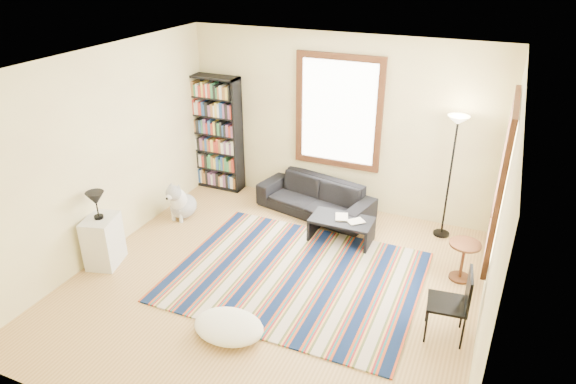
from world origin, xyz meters
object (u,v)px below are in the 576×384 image
at_px(dog, 183,199).
at_px(floor_cushion, 229,326).
at_px(sofa, 315,197).
at_px(side_table, 462,261).
at_px(folding_chair, 447,304).
at_px(white_cabinet, 103,241).
at_px(coffee_table, 341,230).
at_px(floor_lamp, 449,178).
at_px(bookshelf, 216,133).

bearing_deg(dog, floor_cushion, -44.79).
distance_m(sofa, side_table, 2.58).
bearing_deg(folding_chair, dog, 157.54).
distance_m(folding_chair, dog, 4.39).
bearing_deg(floor_cushion, white_cabinet, 165.52).
xyz_separation_m(folding_chair, dog, (-4.23, 1.19, -0.12)).
height_order(coffee_table, dog, dog).
distance_m(coffee_table, side_table, 1.76).
xyz_separation_m(sofa, dog, (-1.88, -0.96, 0.04)).
bearing_deg(side_table, coffee_table, 170.14).
xyz_separation_m(coffee_table, side_table, (1.73, -0.30, 0.09)).
bearing_deg(dog, sofa, 28.73).
relative_size(coffee_table, folding_chair, 1.05).
relative_size(sofa, dog, 3.02).
bearing_deg(floor_lamp, white_cabinet, -147.55).
height_order(white_cabinet, dog, white_cabinet).
relative_size(bookshelf, side_table, 3.70).
distance_m(sofa, dog, 2.11).
distance_m(bookshelf, floor_lamp, 3.95).
distance_m(bookshelf, floor_cushion, 4.06).
distance_m(floor_cushion, dog, 2.95).
xyz_separation_m(bookshelf, floor_lamp, (3.95, -0.17, -0.07)).
bearing_deg(white_cabinet, sofa, 34.51).
distance_m(sofa, bookshelf, 2.10).
height_order(sofa, white_cabinet, white_cabinet).
xyz_separation_m(coffee_table, dog, (-2.54, -0.30, 0.13)).
height_order(coffee_table, white_cabinet, white_cabinet).
bearing_deg(sofa, side_table, -9.28).
relative_size(side_table, folding_chair, 0.63).
bearing_deg(dog, folding_chair, -13.97).
bearing_deg(dog, floor_lamp, 17.01).
bearing_deg(floor_lamp, floor_cushion, -120.28).
relative_size(side_table, white_cabinet, 0.77).
xyz_separation_m(sofa, coffee_table, (0.66, -0.66, -0.09)).
bearing_deg(dog, coffee_table, 8.41).
bearing_deg(folding_chair, floor_cushion, -163.59).
bearing_deg(bookshelf, floor_cushion, -58.19).
height_order(side_table, white_cabinet, white_cabinet).
relative_size(bookshelf, dog, 3.21).
relative_size(coffee_table, side_table, 1.67).
height_order(folding_chair, white_cabinet, folding_chair).
xyz_separation_m(sofa, folding_chair, (2.34, -2.15, 0.16)).
distance_m(white_cabinet, dog, 1.57).
bearing_deg(coffee_table, sofa, 134.98).
relative_size(floor_lamp, white_cabinet, 2.66).
relative_size(coffee_table, floor_cushion, 1.10).
height_order(sofa, folding_chair, folding_chair).
height_order(sofa, floor_cushion, sofa).
height_order(folding_chair, dog, folding_chair).
height_order(bookshelf, floor_cushion, bookshelf).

